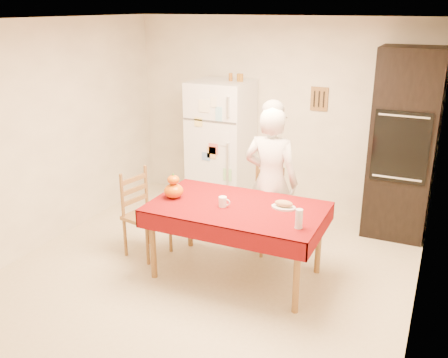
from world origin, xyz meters
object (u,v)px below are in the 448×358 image
Objects in this scene: seated_woman at (271,182)px; refrigerator at (221,145)px; wine_glass at (299,219)px; chair_far at (263,204)px; chair_left at (142,210)px; pumpkin_lower at (174,191)px; bread_plate at (284,207)px; dining_table at (237,212)px; coffee_mug at (223,202)px; oven_cabinet at (403,145)px.

refrigerator is at bearing -43.99° from seated_woman.
wine_glass is at bearing 123.37° from seated_woman.
chair_left is (-1.14, -0.70, 0.00)m from chair_far.
pumpkin_lower reaches higher than bread_plate.
seated_woman is (0.12, 0.63, 0.13)m from dining_table.
dining_table is at bearing 5.16° from pumpkin_lower.
seated_woman is at bearing 70.66° from coffee_mug.
chair_far reaches higher than bread_plate.
coffee_mug is (0.82, -1.75, -0.04)m from refrigerator.
oven_cabinet is 1.86m from bread_plate.
oven_cabinet is 1.76m from chair_far.
chair_far is 0.36m from seated_woman.
oven_cabinet is 22.00× the size of coffee_mug.
pumpkin_lower is at bearing 179.15° from coffee_mug.
wine_glass is at bearing -49.57° from refrigerator.
chair_left reaches higher than wine_glass.
oven_cabinet reaches higher than pumpkin_lower.
wine_glass is at bearing -108.10° from oven_cabinet.
wine_glass is (0.57, -0.88, 0.02)m from seated_woman.
coffee_mug is at bearing -0.85° from pumpkin_lower.
chair_far reaches higher than dining_table.
refrigerator is at bearing 154.08° from chair_far.
refrigerator is at bearing 98.83° from pumpkin_lower.
chair_far is 5.40× the size of wine_glass.
dining_table is at bearing 29.51° from coffee_mug.
chair_left is at bearing 171.38° from wine_glass.
pumpkin_lower is at bearing 41.42° from seated_woman.
seated_woman is at bearing 122.98° from wine_glass.
bread_plate is (0.43, 0.13, 0.08)m from dining_table.
seated_woman reaches higher than wine_glass.
chair_left is 1.06m from coffee_mug.
seated_woman is at bearing 78.86° from dining_table.
dining_table is at bearing -162.69° from bread_plate.
oven_cabinet is (2.28, 0.05, 0.25)m from refrigerator.
oven_cabinet is 1.65m from seated_woman.
chair_left is 1.43m from seated_woman.
refrigerator reaches higher than pumpkin_lower.
seated_woman is (1.26, 0.60, 0.32)m from chair_left.
chair_left is 4.80× the size of pumpkin_lower.
oven_cabinet reaches higher than wine_glass.
chair_far is 0.79m from bread_plate.
coffee_mug is at bearing -129.07° from oven_cabinet.
chair_left is 1.59m from bread_plate.
refrigerator is 8.59× the size of pumpkin_lower.
chair_far is at bearing 125.35° from bread_plate.
chair_left is at bearing 174.07° from coffee_mug.
coffee_mug is at bearing -64.83° from refrigerator.
pumpkin_lower is 1.38m from wine_glass.
chair_left is 3.96× the size of bread_plate.
wine_glass reaches higher than dining_table.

